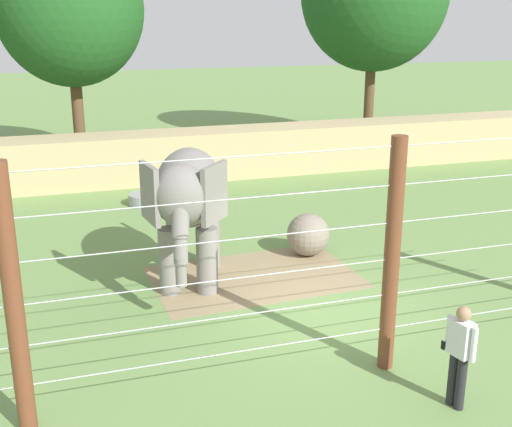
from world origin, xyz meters
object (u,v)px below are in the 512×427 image
Objects in this scene: elephant at (188,197)px; water_tub at (146,199)px; enrichment_ball at (308,235)px; zookeeper at (460,352)px.

elephant is 3.64× the size of water_tub.
zookeeper is at bearing -92.61° from enrichment_ball.
water_tub is at bearing 89.96° from elephant.
zookeeper is (2.87, -5.82, -1.10)m from elephant.
enrichment_ball is 6.75m from zookeeper.
zookeeper is at bearing -76.99° from water_tub.
enrichment_ball reaches higher than water_tub.
zookeeper is 12.76m from water_tub.
enrichment_ball is at bearing 87.39° from zookeeper.
elephant reaches higher than water_tub.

